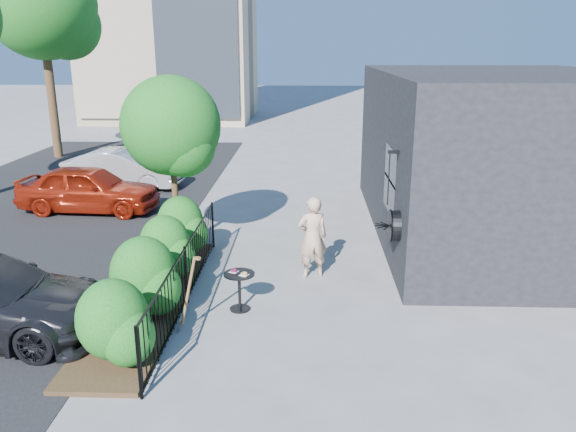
{
  "coord_description": "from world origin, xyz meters",
  "views": [
    {
      "loc": [
        0.71,
        -9.48,
        4.58
      ],
      "look_at": [
        0.32,
        1.65,
        1.2
      ],
      "focal_mm": 35.0,
      "sensor_mm": 36.0,
      "label": 1
    }
  ],
  "objects_px": {
    "car_red": "(89,189)",
    "street_tree_far": "(42,11)",
    "woman": "(312,237)",
    "cafe_table": "(239,285)",
    "shovel": "(187,298)",
    "car_silver": "(123,169)",
    "patio_tree": "(174,132)"
  },
  "relations": [
    {
      "from": "shovel",
      "to": "woman",
      "type": "bearing_deg",
      "value": 49.4
    },
    {
      "from": "woman",
      "to": "car_silver",
      "type": "height_order",
      "value": "woman"
    },
    {
      "from": "shovel",
      "to": "street_tree_far",
      "type": "bearing_deg",
      "value": 119.95
    },
    {
      "from": "cafe_table",
      "to": "shovel",
      "type": "height_order",
      "value": "shovel"
    },
    {
      "from": "street_tree_far",
      "to": "car_red",
      "type": "relative_size",
      "value": 2.09
    },
    {
      "from": "cafe_table",
      "to": "car_red",
      "type": "distance_m",
      "value": 7.95
    },
    {
      "from": "shovel",
      "to": "car_red",
      "type": "relative_size",
      "value": 0.35
    },
    {
      "from": "car_silver",
      "to": "cafe_table",
      "type": "bearing_deg",
      "value": -144.74
    },
    {
      "from": "cafe_table",
      "to": "patio_tree",
      "type": "bearing_deg",
      "value": 120.07
    },
    {
      "from": "street_tree_far",
      "to": "car_red",
      "type": "xyz_separation_m",
      "value": [
        4.4,
        -8.09,
        -5.24
      ]
    },
    {
      "from": "cafe_table",
      "to": "car_red",
      "type": "height_order",
      "value": "car_red"
    },
    {
      "from": "patio_tree",
      "to": "car_red",
      "type": "relative_size",
      "value": 1.0
    },
    {
      "from": "patio_tree",
      "to": "shovel",
      "type": "distance_m",
      "value": 4.54
    },
    {
      "from": "shovel",
      "to": "car_silver",
      "type": "relative_size",
      "value": 0.35
    },
    {
      "from": "woman",
      "to": "car_silver",
      "type": "bearing_deg",
      "value": -63.27
    },
    {
      "from": "street_tree_far",
      "to": "cafe_table",
      "type": "distance_m",
      "value": 17.92
    },
    {
      "from": "car_silver",
      "to": "woman",
      "type": "bearing_deg",
      "value": -133.39
    },
    {
      "from": "woman",
      "to": "shovel",
      "type": "height_order",
      "value": "woman"
    },
    {
      "from": "woman",
      "to": "car_silver",
      "type": "relative_size",
      "value": 0.44
    },
    {
      "from": "street_tree_far",
      "to": "woman",
      "type": "relative_size",
      "value": 4.85
    },
    {
      "from": "cafe_table",
      "to": "shovel",
      "type": "relative_size",
      "value": 0.55
    },
    {
      "from": "street_tree_far",
      "to": "shovel",
      "type": "xyz_separation_m",
      "value": [
        8.68,
        -15.07,
        -5.32
      ]
    },
    {
      "from": "woman",
      "to": "patio_tree",
      "type": "bearing_deg",
      "value": -38.54
    },
    {
      "from": "street_tree_far",
      "to": "woman",
      "type": "distance_m",
      "value": 17.35
    },
    {
      "from": "cafe_table",
      "to": "car_red",
      "type": "xyz_separation_m",
      "value": [
        -5.05,
        6.14,
        0.19
      ]
    },
    {
      "from": "car_red",
      "to": "street_tree_far",
      "type": "bearing_deg",
      "value": 32.36
    },
    {
      "from": "car_red",
      "to": "car_silver",
      "type": "xyz_separation_m",
      "value": [
        0.07,
        2.9,
        -0.03
      ]
    },
    {
      "from": "car_silver",
      "to": "patio_tree",
      "type": "bearing_deg",
      "value": -145.37
    },
    {
      "from": "street_tree_far",
      "to": "woman",
      "type": "height_order",
      "value": "street_tree_far"
    },
    {
      "from": "cafe_table",
      "to": "car_silver",
      "type": "bearing_deg",
      "value": 118.84
    },
    {
      "from": "car_red",
      "to": "patio_tree",
      "type": "bearing_deg",
      "value": -129.53
    },
    {
      "from": "patio_tree",
      "to": "car_red",
      "type": "height_order",
      "value": "patio_tree"
    }
  ]
}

